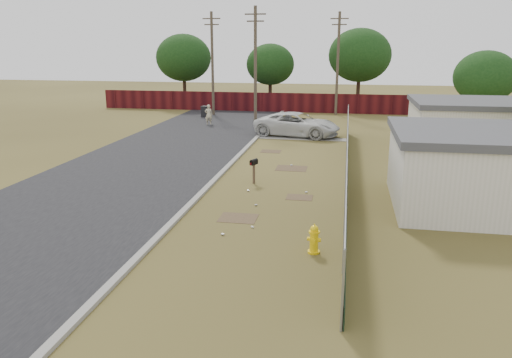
% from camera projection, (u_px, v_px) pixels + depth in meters
% --- Properties ---
extents(ground, '(120.00, 120.00, 0.00)m').
position_uv_depth(ground, '(278.00, 183.00, 23.19)').
color(ground, olive).
rests_on(ground, ground).
extents(street, '(15.10, 60.00, 0.12)m').
position_uv_depth(street, '(191.00, 145.00, 32.00)').
color(street, black).
rests_on(street, ground).
extents(chainlink_fence, '(0.10, 27.06, 2.02)m').
position_uv_depth(chainlink_fence, '(347.00, 165.00, 23.42)').
color(chainlink_fence, gray).
rests_on(chainlink_fence, ground).
extents(privacy_fence, '(30.00, 0.12, 1.80)m').
position_uv_depth(privacy_fence, '(252.00, 102.00, 47.73)').
color(privacy_fence, '#4B1012').
rests_on(privacy_fence, ground).
extents(utility_poles, '(12.60, 8.24, 9.00)m').
position_uv_depth(utility_poles, '(269.00, 63.00, 42.21)').
color(utility_poles, brown).
rests_on(utility_poles, ground).
extents(houses, '(9.30, 17.24, 3.10)m').
position_uv_depth(houses, '(486.00, 145.00, 24.08)').
color(houses, silver).
rests_on(houses, ground).
extents(horizon_trees, '(33.32, 31.94, 7.78)m').
position_uv_depth(horizon_trees, '(324.00, 63.00, 44.20)').
color(horizon_trees, '#382419').
rests_on(horizon_trees, ground).
extents(fire_hydrant, '(0.43, 0.44, 0.95)m').
position_uv_depth(fire_hydrant, '(314.00, 240.00, 15.39)').
color(fire_hydrant, yellow).
rests_on(fire_hydrant, ground).
extents(mailbox, '(0.34, 0.50, 1.16)m').
position_uv_depth(mailbox, '(254.00, 164.00, 22.96)').
color(mailbox, brown).
rests_on(mailbox, ground).
extents(pickup_truck, '(6.33, 3.83, 1.64)m').
position_uv_depth(pickup_truck, '(297.00, 124.00, 34.90)').
color(pickup_truck, silver).
rests_on(pickup_truck, ground).
extents(pedestrian, '(0.69, 0.56, 1.62)m').
position_uv_depth(pedestrian, '(209.00, 115.00, 39.78)').
color(pedestrian, beige).
rests_on(pedestrian, ground).
extents(trash_bin, '(0.76, 0.82, 0.97)m').
position_uv_depth(trash_bin, '(205.00, 111.00, 44.03)').
color(trash_bin, black).
rests_on(trash_bin, ground).
extents(scattered_litter, '(2.64, 10.47, 0.07)m').
position_uv_depth(scattered_litter, '(266.00, 199.00, 20.77)').
color(scattered_litter, silver).
rests_on(scattered_litter, ground).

